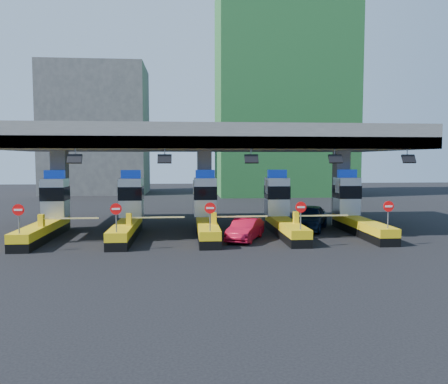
{
  "coord_description": "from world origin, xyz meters",
  "views": [
    {
      "loc": [
        -1.24,
        -28.02,
        4.88
      ],
      "look_at": [
        1.15,
        0.0,
        2.76
      ],
      "focal_mm": 35.0,
      "sensor_mm": 36.0,
      "label": 1
    }
  ],
  "objects": [
    {
      "name": "bg_building_scaffold",
      "position": [
        12.0,
        32.0,
        14.0
      ],
      "size": [
        18.0,
        12.0,
        28.0
      ],
      "primitive_type": "cube",
      "color": "#1E5926",
      "rests_on": "ground"
    },
    {
      "name": "bg_building_concrete",
      "position": [
        -14.0,
        36.0,
        9.0
      ],
      "size": [
        14.0,
        10.0,
        18.0
      ],
      "primitive_type": "cube",
      "color": "#4C4C49",
      "rests_on": "ground"
    },
    {
      "name": "toll_lane_far_left",
      "position": [
        -10.0,
        0.28,
        1.4
      ],
      "size": [
        4.43,
        8.0,
        4.16
      ],
      "color": "black",
      "rests_on": "ground"
    },
    {
      "name": "toll_lane_center",
      "position": [
        0.0,
        0.28,
        1.4
      ],
      "size": [
        4.43,
        8.0,
        4.16
      ],
      "color": "black",
      "rests_on": "ground"
    },
    {
      "name": "ground",
      "position": [
        0.0,
        0.0,
        0.0
      ],
      "size": [
        120.0,
        120.0,
        0.0
      ],
      "primitive_type": "plane",
      "color": "black",
      "rests_on": "ground"
    },
    {
      "name": "toll_lane_right",
      "position": [
        5.0,
        0.28,
        1.4
      ],
      "size": [
        4.43,
        8.0,
        4.16
      ],
      "color": "black",
      "rests_on": "ground"
    },
    {
      "name": "toll_lane_far_right",
      "position": [
        10.0,
        0.28,
        1.4
      ],
      "size": [
        4.43,
        8.0,
        4.16
      ],
      "color": "black",
      "rests_on": "ground"
    },
    {
      "name": "van",
      "position": [
        7.22,
        1.39,
        0.85
      ],
      "size": [
        3.93,
        5.4,
        1.71
      ],
      "primitive_type": "imported",
      "rotation": [
        0.0,
        0.0,
        -0.43
      ],
      "color": "black",
      "rests_on": "ground"
    },
    {
      "name": "toll_canopy",
      "position": [
        0.0,
        2.87,
        6.13
      ],
      "size": [
        28.0,
        12.09,
        7.0
      ],
      "color": "slate",
      "rests_on": "ground"
    },
    {
      "name": "red_car",
      "position": [
        2.25,
        -2.17,
        0.66
      ],
      "size": [
        2.88,
        4.24,
        1.32
      ],
      "primitive_type": "imported",
      "rotation": [
        0.0,
        0.0,
        -0.41
      ],
      "color": "#B60E28",
      "rests_on": "ground"
    },
    {
      "name": "toll_lane_left",
      "position": [
        -5.0,
        0.28,
        1.4
      ],
      "size": [
        4.43,
        8.0,
        4.16
      ],
      "color": "black",
      "rests_on": "ground"
    }
  ]
}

